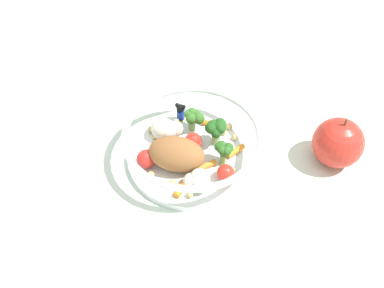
% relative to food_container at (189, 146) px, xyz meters
% --- Properties ---
extents(ground_plane, '(2.40, 2.40, 0.00)m').
position_rel_food_container_xyz_m(ground_plane, '(0.01, 0.01, -0.03)').
color(ground_plane, silver).
extents(food_container, '(0.23, 0.23, 0.07)m').
position_rel_food_container_xyz_m(food_container, '(0.00, 0.00, 0.00)').
color(food_container, white).
rests_on(food_container, ground_plane).
extents(loose_apple, '(0.08, 0.08, 0.09)m').
position_rel_food_container_xyz_m(loose_apple, '(-0.03, 0.24, 0.01)').
color(loose_apple, red).
rests_on(loose_apple, ground_plane).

